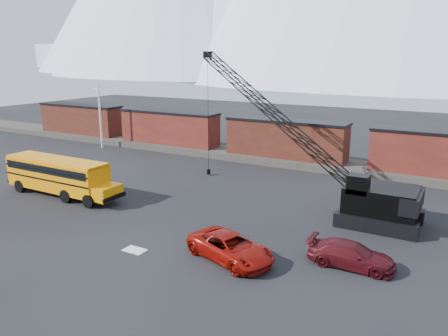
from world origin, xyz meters
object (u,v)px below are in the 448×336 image
at_px(red_pickup, 231,247).
at_px(maroon_suv, 351,255).
at_px(crawler_crane, 275,115).
at_px(school_bus, 60,175).

bearing_deg(red_pickup, maroon_suv, -49.37).
bearing_deg(crawler_crane, school_bus, -149.60).
bearing_deg(school_bus, red_pickup, -10.94).
distance_m(red_pickup, maroon_suv, 6.88).
height_order(maroon_suv, crawler_crane, crawler_crane).
distance_m(red_pickup, crawler_crane, 14.48).
xyz_separation_m(school_bus, crawler_crane, (15.70, 9.21, 5.13)).
relative_size(red_pickup, maroon_suv, 1.15).
bearing_deg(red_pickup, crawler_crane, 30.48).
relative_size(school_bus, maroon_suv, 2.38).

